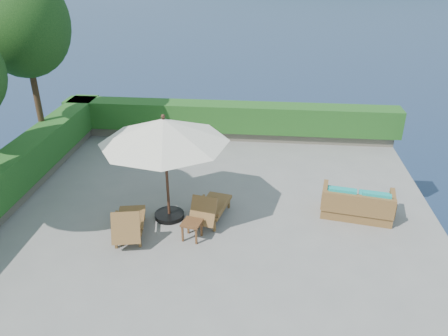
# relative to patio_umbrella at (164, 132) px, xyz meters

# --- Properties ---
(ground) EXTENTS (12.00, 12.00, 0.00)m
(ground) POSITION_rel_patio_umbrella_xyz_m (1.07, 0.08, -2.44)
(ground) COLOR gray
(ground) RESTS_ON ground
(foundation) EXTENTS (12.00, 12.00, 3.00)m
(foundation) POSITION_rel_patio_umbrella_xyz_m (1.07, 0.08, -3.99)
(foundation) COLOR #554E43
(foundation) RESTS_ON ocean
(ocean) EXTENTS (600.00, 600.00, 0.00)m
(ocean) POSITION_rel_patio_umbrella_xyz_m (1.07, 0.08, -5.44)
(ocean) COLOR #162444
(ocean) RESTS_ON ground
(planter_wall_far) EXTENTS (12.00, 0.60, 0.36)m
(planter_wall_far) POSITION_rel_patio_umbrella_xyz_m (1.07, 5.68, -2.26)
(planter_wall_far) COLOR #6C6657
(planter_wall_far) RESTS_ON ground
(planter_wall_left) EXTENTS (0.60, 12.00, 0.36)m
(planter_wall_left) POSITION_rel_patio_umbrella_xyz_m (-4.53, 0.08, -2.26)
(planter_wall_left) COLOR #6C6657
(planter_wall_left) RESTS_ON ground
(hedge_far) EXTENTS (12.40, 0.90, 1.00)m
(hedge_far) POSITION_rel_patio_umbrella_xyz_m (1.07, 5.68, -1.59)
(hedge_far) COLOR #124015
(hedge_far) RESTS_ON planter_wall_far
(hedge_left) EXTENTS (0.90, 12.40, 1.00)m
(hedge_left) POSITION_rel_patio_umbrella_xyz_m (-4.53, 0.08, -1.59)
(hedge_left) COLOR #124015
(hedge_left) RESTS_ON planter_wall_left
(tree_far) EXTENTS (2.80, 2.80, 6.03)m
(tree_far) POSITION_rel_patio_umbrella_xyz_m (-4.93, 3.28, 1.97)
(tree_far) COLOR #412E19
(tree_far) RESTS_ON ground
(patio_umbrella) EXTENTS (3.74, 3.74, 2.88)m
(patio_umbrella) POSITION_rel_patio_umbrella_xyz_m (0.00, 0.00, 0.00)
(patio_umbrella) COLOR black
(patio_umbrella) RESTS_ON ground
(lounge_left) EXTENTS (0.96, 1.72, 0.94)m
(lounge_left) POSITION_rel_patio_umbrella_xyz_m (-0.79, -0.95, -2.05)
(lounge_left) COLOR brown
(lounge_left) RESTS_ON ground
(lounge_right) EXTENTS (0.98, 1.70, 0.92)m
(lounge_right) POSITION_rel_patio_umbrella_xyz_m (1.10, -0.03, -2.05)
(lounge_right) COLOR brown
(lounge_right) RESTS_ON ground
(side_table) EXTENTS (0.54, 0.54, 0.48)m
(side_table) POSITION_rel_patio_umbrella_xyz_m (0.76, -0.89, -2.04)
(side_table) COLOR brown
(side_table) RESTS_ON ground
(wicker_loveseat) EXTENTS (1.97, 1.24, 0.90)m
(wicker_loveseat) POSITION_rel_patio_umbrella_xyz_m (4.93, 0.55, -2.09)
(wicker_loveseat) COLOR brown
(wicker_loveseat) RESTS_ON ground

